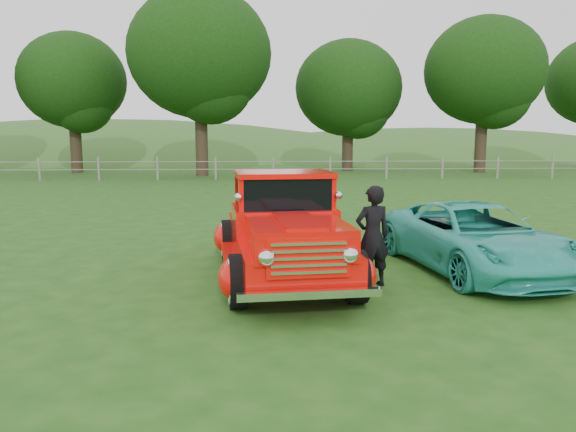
{
  "coord_description": "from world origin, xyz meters",
  "views": [
    {
      "loc": [
        -0.72,
        -7.39,
        2.38
      ],
      "look_at": [
        -0.28,
        1.2,
        1.11
      ],
      "focal_mm": 35.0,
      "sensor_mm": 36.0,
      "label": 1
    }
  ],
  "objects_px": {
    "tree_mid_east": "(484,71)",
    "teal_sedan": "(475,238)",
    "tree_mid_west": "(72,81)",
    "tree_near_east": "(348,88)",
    "red_pickup": "(283,231)",
    "man": "(372,236)",
    "tree_near_west": "(200,54)"
  },
  "relations": [
    {
      "from": "tree_near_east",
      "to": "teal_sedan",
      "type": "xyz_separation_m",
      "value": [
        -2.0,
        -27.01,
        -4.66
      ]
    },
    {
      "from": "tree_mid_west",
      "to": "tree_near_east",
      "type": "relative_size",
      "value": 1.02
    },
    {
      "from": "tree_near_east",
      "to": "teal_sedan",
      "type": "height_order",
      "value": "tree_near_east"
    },
    {
      "from": "tree_mid_west",
      "to": "tree_near_west",
      "type": "xyz_separation_m",
      "value": [
        8.0,
        -3.0,
        1.25
      ]
    },
    {
      "from": "tree_mid_west",
      "to": "teal_sedan",
      "type": "xyz_separation_m",
      "value": [
        15.0,
        -26.01,
        -4.96
      ]
    },
    {
      "from": "tree_near_east",
      "to": "man",
      "type": "height_order",
      "value": "tree_near_east"
    },
    {
      "from": "tree_near_east",
      "to": "tree_mid_east",
      "type": "xyz_separation_m",
      "value": [
        8.0,
        -2.0,
        0.93
      ]
    },
    {
      "from": "tree_mid_west",
      "to": "red_pickup",
      "type": "relative_size",
      "value": 1.65
    },
    {
      "from": "red_pickup",
      "to": "teal_sedan",
      "type": "distance_m",
      "value": 3.37
    },
    {
      "from": "tree_mid_east",
      "to": "red_pickup",
      "type": "xyz_separation_m",
      "value": [
        -13.34,
        -25.33,
        -5.38
      ]
    },
    {
      "from": "teal_sedan",
      "to": "tree_mid_east",
      "type": "bearing_deg",
      "value": 59.03
    },
    {
      "from": "tree_mid_east",
      "to": "tree_mid_west",
      "type": "bearing_deg",
      "value": 177.71
    },
    {
      "from": "man",
      "to": "teal_sedan",
      "type": "bearing_deg",
      "value": -172.26
    },
    {
      "from": "tree_mid_west",
      "to": "tree_mid_east",
      "type": "bearing_deg",
      "value": -2.29
    },
    {
      "from": "tree_near_west",
      "to": "teal_sedan",
      "type": "distance_m",
      "value": 24.84
    },
    {
      "from": "red_pickup",
      "to": "teal_sedan",
      "type": "xyz_separation_m",
      "value": [
        3.35,
        0.32,
        -0.2
      ]
    },
    {
      "from": "tree_mid_east",
      "to": "teal_sedan",
      "type": "relative_size",
      "value": 2.22
    },
    {
      "from": "tree_mid_east",
      "to": "teal_sedan",
      "type": "bearing_deg",
      "value": -111.79
    },
    {
      "from": "tree_mid_east",
      "to": "man",
      "type": "height_order",
      "value": "tree_mid_east"
    },
    {
      "from": "teal_sedan",
      "to": "man",
      "type": "height_order",
      "value": "man"
    },
    {
      "from": "tree_mid_west",
      "to": "man",
      "type": "height_order",
      "value": "tree_mid_west"
    },
    {
      "from": "tree_mid_west",
      "to": "tree_near_west",
      "type": "distance_m",
      "value": 8.63
    },
    {
      "from": "tree_near_west",
      "to": "teal_sedan",
      "type": "height_order",
      "value": "tree_near_west"
    },
    {
      "from": "tree_mid_east",
      "to": "teal_sedan",
      "type": "height_order",
      "value": "tree_mid_east"
    },
    {
      "from": "tree_mid_east",
      "to": "man",
      "type": "bearing_deg",
      "value": -114.82
    },
    {
      "from": "tree_near_west",
      "to": "tree_mid_west",
      "type": "bearing_deg",
      "value": 159.44
    },
    {
      "from": "tree_mid_west",
      "to": "teal_sedan",
      "type": "bearing_deg",
      "value": -60.02
    },
    {
      "from": "tree_mid_west",
      "to": "tree_near_east",
      "type": "height_order",
      "value": "tree_mid_west"
    },
    {
      "from": "tree_near_east",
      "to": "man",
      "type": "distance_m",
      "value": 28.5
    },
    {
      "from": "tree_near_east",
      "to": "red_pickup",
      "type": "relative_size",
      "value": 1.62
    },
    {
      "from": "tree_mid_west",
      "to": "red_pickup",
      "type": "distance_m",
      "value": 29.18
    },
    {
      "from": "tree_near_east",
      "to": "tree_mid_west",
      "type": "bearing_deg",
      "value": -176.63
    }
  ]
}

